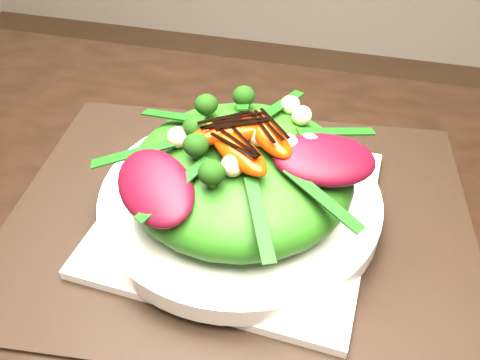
% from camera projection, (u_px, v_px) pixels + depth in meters
% --- Properties ---
extents(placemat, '(0.50, 0.40, 0.00)m').
position_uv_depth(placemat, '(240.00, 214.00, 0.51)').
color(placemat, black).
rests_on(placemat, dining_table).
extents(plate_base, '(0.27, 0.27, 0.01)m').
position_uv_depth(plate_base, '(240.00, 210.00, 0.51)').
color(plate_base, white).
rests_on(plate_base, placemat).
extents(salad_bowl, '(0.28, 0.28, 0.02)m').
position_uv_depth(salad_bowl, '(240.00, 199.00, 0.50)').
color(salad_bowl, silver).
rests_on(salad_bowl, plate_base).
extents(lettuce_mound, '(0.23, 0.23, 0.07)m').
position_uv_depth(lettuce_mound, '(240.00, 173.00, 0.48)').
color(lettuce_mound, '#276112').
rests_on(lettuce_mound, salad_bowl).
extents(radicchio_leaf, '(0.11, 0.09, 0.02)m').
position_uv_depth(radicchio_leaf, '(325.00, 159.00, 0.44)').
color(radicchio_leaf, '#410713').
rests_on(radicchio_leaf, lettuce_mound).
extents(orange_segment, '(0.07, 0.04, 0.02)m').
position_uv_depth(orange_segment, '(229.00, 112.00, 0.48)').
color(orange_segment, '#F22C04').
rests_on(orange_segment, lettuce_mound).
extents(broccoli_floret, '(0.04, 0.04, 0.03)m').
position_uv_depth(broccoli_floret, '(175.00, 106.00, 0.49)').
color(broccoli_floret, black).
rests_on(broccoli_floret, lettuce_mound).
extents(macadamia_nut, '(0.03, 0.03, 0.02)m').
position_uv_depth(macadamia_nut, '(280.00, 178.00, 0.41)').
color(macadamia_nut, beige).
rests_on(macadamia_nut, lettuce_mound).
extents(balsamic_drizzle, '(0.04, 0.01, 0.00)m').
position_uv_depth(balsamic_drizzle, '(229.00, 103.00, 0.47)').
color(balsamic_drizzle, black).
rests_on(balsamic_drizzle, orange_segment).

